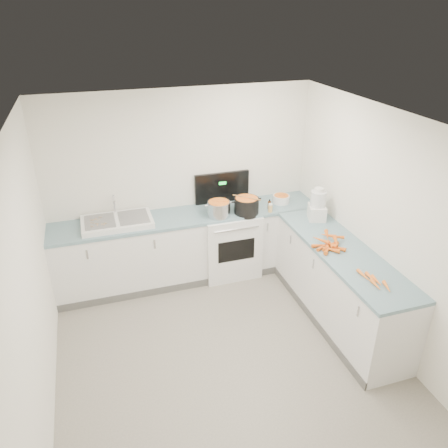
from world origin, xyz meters
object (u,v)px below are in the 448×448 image
object	(u,v)px
spice_jar	(270,208)
sink	(117,222)
steel_pot	(219,210)
food_processor	(317,206)
black_pot	(246,206)
extract_bottle	(269,205)
stove	(228,240)
mixing_bowl	(281,199)

from	to	relation	value
spice_jar	sink	bearing A→B (deg)	172.93
steel_pot	food_processor	bearing A→B (deg)	-21.55
sink	black_pot	world-z (taller)	sink
extract_bottle	stove	bearing A→B (deg)	165.90
mixing_bowl	food_processor	xyz separation A→B (m)	(0.22, -0.60, 0.13)
stove	steel_pot	xyz separation A→B (m)	(-0.18, -0.14, 0.55)
sink	spice_jar	world-z (taller)	sink
black_pot	spice_jar	world-z (taller)	black_pot
sink	extract_bottle	xyz separation A→B (m)	(1.98, -0.15, 0.02)
spice_jar	mixing_bowl	bearing A→B (deg)	41.89
sink	mixing_bowl	world-z (taller)	sink
stove	black_pot	size ratio (longest dim) A/B	4.25
sink	food_processor	xyz separation A→B (m)	(2.43, -0.61, 0.14)
sink	mixing_bowl	xyz separation A→B (m)	(2.21, -0.01, 0.02)
stove	sink	size ratio (longest dim) A/B	1.58
sink	steel_pot	bearing A→B (deg)	-6.84
stove	mixing_bowl	size ratio (longest dim) A/B	5.88
sink	black_pot	size ratio (longest dim) A/B	2.69
stove	steel_pot	distance (m)	0.60
stove	spice_jar	distance (m)	0.75
black_pot	extract_bottle	bearing A→B (deg)	4.28
stove	black_pot	xyz separation A→B (m)	(0.19, -0.16, 0.56)
black_pot	mixing_bowl	size ratio (longest dim) A/B	1.38
mixing_bowl	extract_bottle	xyz separation A→B (m)	(-0.23, -0.14, 0.00)
food_processor	steel_pot	bearing A→B (deg)	158.45
mixing_bowl	sink	bearing A→B (deg)	179.75
sink	steel_pot	world-z (taller)	sink
stove	mixing_bowl	world-z (taller)	stove
sink	black_pot	bearing A→B (deg)	-6.03
extract_bottle	steel_pot	bearing A→B (deg)	-179.66
steel_pot	extract_bottle	world-z (taller)	steel_pot
steel_pot	black_pot	distance (m)	0.37
mixing_bowl	food_processor	bearing A→B (deg)	-69.95
mixing_bowl	spice_jar	world-z (taller)	mixing_bowl
black_pot	mixing_bowl	world-z (taller)	black_pot
spice_jar	food_processor	world-z (taller)	food_processor
stove	spice_jar	xyz separation A→B (m)	(0.50, -0.23, 0.52)
stove	extract_bottle	world-z (taller)	stove
sink	steel_pot	xyz separation A→B (m)	(1.27, -0.15, 0.05)
stove	sink	xyz separation A→B (m)	(-1.45, 0.02, 0.50)
mixing_bowl	food_processor	world-z (taller)	food_processor
spice_jar	food_processor	bearing A→B (deg)	-37.58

